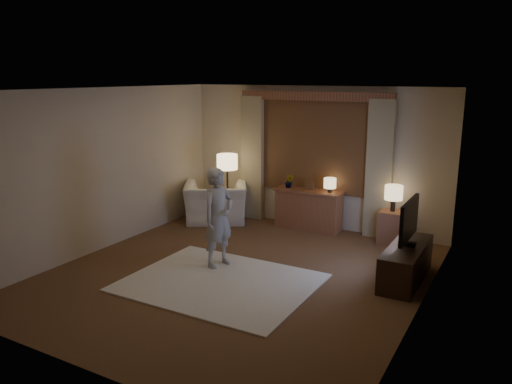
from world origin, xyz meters
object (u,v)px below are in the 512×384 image
Objects in this scene: side_table at (392,227)px; sideboard at (308,210)px; armchair at (216,203)px; tv_stand at (406,263)px; person at (218,217)px.

sideboard is at bearing 178.15° from side_table.
armchair is (-1.75, -0.45, 0.03)m from sideboard.
sideboard is 2.62m from tv_stand.
sideboard is 2.44m from person.
tv_stand is at bearing 132.34° from armchair.
armchair is 2.37m from person.
armchair is 3.33m from side_table.
side_table is at bearing 154.83° from armchair.
person reaches higher than armchair.
sideboard reaches higher than side_table.
side_table is 0.38× the size of person.
armchair reaches higher than side_table.
person is (-1.96, -2.32, 0.48)m from side_table.
sideboard is at bearing 3.84° from person.
armchair reaches higher than tv_stand.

